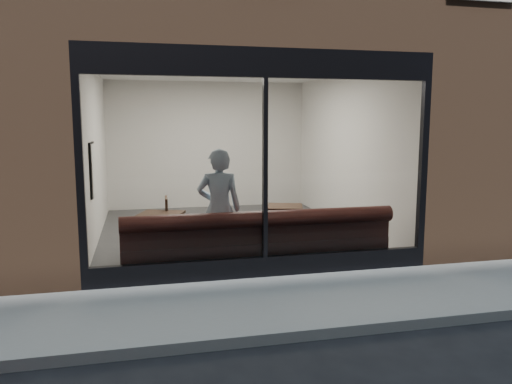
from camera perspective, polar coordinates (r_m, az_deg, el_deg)
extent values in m
plane|color=black|center=(5.43, 6.51, -16.09)|extent=(120.00, 120.00, 0.00)
cube|color=gray|center=(6.31, 3.39, -12.46)|extent=(40.00, 2.00, 0.01)
cube|color=gray|center=(5.36, 6.71, -15.71)|extent=(40.00, 0.10, 0.12)
cube|color=brown|center=(12.83, -22.42, 4.77)|extent=(2.50, 12.00, 3.20)
cube|color=brown|center=(13.79, 10.18, 5.45)|extent=(2.50, 12.00, 3.20)
cube|color=brown|center=(15.76, -6.99, 5.85)|extent=(5.00, 6.00, 3.20)
plane|color=#2D2D30|center=(10.05, -3.12, -4.52)|extent=(6.00, 6.00, 0.00)
plane|color=white|center=(9.85, -3.26, 13.79)|extent=(6.00, 6.00, 0.00)
plane|color=silver|center=(12.77, -5.52, 5.34)|extent=(5.00, 0.00, 5.00)
plane|color=silver|center=(9.71, -17.86, 4.09)|extent=(0.00, 6.00, 6.00)
plane|color=silver|center=(10.54, 10.31, 4.64)|extent=(0.00, 6.00, 6.00)
cube|color=black|center=(7.22, 1.01, -8.54)|extent=(5.00, 0.10, 0.30)
cube|color=black|center=(6.96, 1.07, 14.56)|extent=(5.00, 0.10, 0.40)
cube|color=black|center=(6.95, 1.04, 2.59)|extent=(0.06, 0.10, 2.50)
plane|color=white|center=(6.92, 1.10, 2.57)|extent=(4.80, 0.00, 4.80)
cube|color=#3D1616|center=(7.57, 0.27, -7.15)|extent=(4.00, 0.55, 0.45)
imported|color=#A1BAD4|center=(7.54, -4.23, -1.92)|extent=(0.73, 0.55, 1.81)
cube|color=#311B13|center=(8.08, -10.91, -2.57)|extent=(0.85, 0.85, 0.04)
cube|color=#311B13|center=(8.67, 3.34, -1.70)|extent=(0.74, 0.74, 0.04)
cube|color=#311B13|center=(8.62, -11.38, -5.30)|extent=(0.48, 0.48, 0.04)
cube|color=white|center=(8.72, -18.07, 2.46)|extent=(0.02, 0.64, 0.85)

